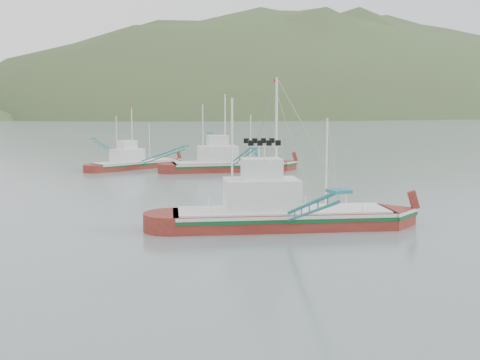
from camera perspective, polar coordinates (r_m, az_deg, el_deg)
name	(u,v)px	position (r m, az deg, el deg)	size (l,w,h in m)	color
ground	(272,235)	(42.21, 3.07, -5.26)	(1200.00, 1200.00, 0.00)	slate
main_boat	(281,198)	(44.42, 3.89, -1.69)	(16.76, 28.75, 11.88)	maroon
bg_boat_far	(134,156)	(86.56, -9.98, 2.29)	(13.02, 22.03, 9.29)	maroon
bg_boat_right	(227,158)	(82.00, -1.20, 2.09)	(15.78, 27.64, 11.25)	maroon
headland_right	(312,114)	(533.65, 6.87, 6.19)	(684.00, 432.00, 306.00)	#3B4F28
ridge_distant	(50,114)	(599.27, -17.58, 6.01)	(960.00, 400.00, 240.00)	slate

